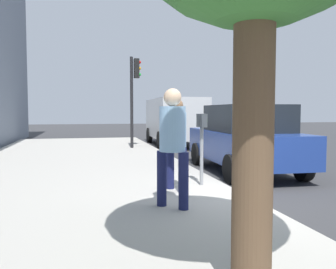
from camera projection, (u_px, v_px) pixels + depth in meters
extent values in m
plane|color=#38383A|center=(240.00, 200.00, 6.59)|extent=(80.00, 80.00, 0.00)
cube|color=#B7B2A8|center=(70.00, 205.00, 5.91)|extent=(28.00, 6.00, 0.15)
cylinder|color=gray|center=(202.00, 156.00, 7.13)|extent=(0.07, 0.07, 1.15)
cube|color=#383D42|center=(203.00, 121.00, 6.99)|extent=(0.16, 0.11, 0.26)
cube|color=#383D42|center=(200.00, 120.00, 7.18)|extent=(0.16, 0.11, 0.26)
cube|color=#268C33|center=(206.00, 120.00, 7.00)|extent=(0.10, 0.01, 0.10)
cube|color=#268C33|center=(203.00, 119.00, 7.19)|extent=(0.10, 0.01, 0.10)
cylinder|color=#191E4C|center=(170.00, 167.00, 6.80)|extent=(0.15, 0.15, 0.80)
cylinder|color=#191E4C|center=(182.00, 170.00, 6.51)|extent=(0.15, 0.15, 0.80)
cylinder|color=#8CB7E0|center=(176.00, 130.00, 6.61)|extent=(0.37, 0.37, 0.64)
sphere|color=brown|center=(176.00, 105.00, 6.58)|extent=(0.25, 0.25, 0.25)
cylinder|color=#191E4C|center=(162.00, 178.00, 5.57)|extent=(0.15, 0.15, 0.86)
cylinder|color=#191E4C|center=(184.00, 181.00, 5.35)|extent=(0.15, 0.15, 0.86)
cylinder|color=#8CB7E0|center=(172.00, 129.00, 5.41)|extent=(0.39, 0.39, 0.68)
sphere|color=beige|center=(173.00, 97.00, 5.38)|extent=(0.27, 0.27, 0.27)
cube|color=navy|center=(244.00, 145.00, 9.54)|extent=(4.47, 2.01, 0.76)
cube|color=black|center=(247.00, 118.00, 9.30)|extent=(2.26, 1.78, 0.68)
cylinder|color=black|center=(197.00, 154.00, 10.81)|extent=(0.67, 0.25, 0.66)
cylinder|color=black|center=(252.00, 153.00, 11.13)|extent=(0.67, 0.25, 0.66)
cylinder|color=black|center=(232.00, 169.00, 8.00)|extent=(0.67, 0.25, 0.66)
cylinder|color=black|center=(304.00, 167.00, 8.33)|extent=(0.67, 0.25, 0.66)
cube|color=silver|center=(174.00, 118.00, 16.95)|extent=(5.27, 2.19, 1.80)
cylinder|color=black|center=(149.00, 135.00, 18.49)|extent=(0.77, 0.25, 0.76)
cylinder|color=black|center=(185.00, 135.00, 18.85)|extent=(0.77, 0.25, 0.76)
cylinder|color=black|center=(160.00, 140.00, 15.18)|extent=(0.77, 0.25, 0.76)
cylinder|color=black|center=(204.00, 140.00, 15.53)|extent=(0.77, 0.25, 0.76)
cylinder|color=brown|center=(253.00, 133.00, 2.81)|extent=(0.32, 0.32, 2.58)
cylinder|color=black|center=(132.00, 103.00, 14.33)|extent=(0.12, 0.12, 3.60)
cube|color=black|center=(137.00, 68.00, 14.28)|extent=(0.24, 0.20, 0.76)
sphere|color=red|center=(139.00, 62.00, 14.29)|extent=(0.14, 0.14, 0.14)
sphere|color=orange|center=(139.00, 68.00, 14.31)|extent=(0.14, 0.14, 0.14)
sphere|color=green|center=(139.00, 75.00, 14.33)|extent=(0.14, 0.14, 0.14)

